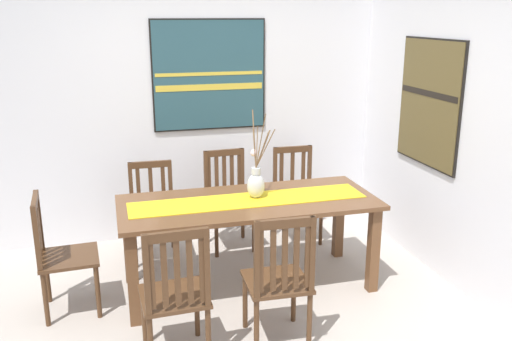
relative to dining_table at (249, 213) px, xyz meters
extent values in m
cube|color=#B2A89E|center=(-0.17, -0.54, -0.66)|extent=(6.40, 6.40, 0.03)
cube|color=silver|center=(-0.17, 1.32, 0.71)|extent=(6.40, 0.12, 2.70)
cube|color=silver|center=(1.69, -0.54, 0.71)|extent=(0.12, 6.40, 2.70)
cube|color=brown|center=(0.00, 0.00, 0.09)|extent=(2.04, 0.85, 0.03)
cube|color=brown|center=(-0.94, -0.34, -0.29)|extent=(0.08, 0.08, 0.71)
cube|color=brown|center=(0.94, -0.34, -0.29)|extent=(0.08, 0.08, 0.71)
cube|color=brown|center=(-0.94, 0.34, -0.29)|extent=(0.08, 0.08, 0.71)
cube|color=brown|center=(0.94, 0.34, -0.29)|extent=(0.08, 0.08, 0.71)
cube|color=gold|center=(0.00, 0.00, 0.11)|extent=(1.88, 0.36, 0.01)
ellipsoid|color=silver|center=(0.07, 0.04, 0.21)|extent=(0.14, 0.12, 0.21)
cylinder|color=silver|center=(0.07, 0.04, 0.33)|extent=(0.07, 0.07, 0.05)
cylinder|color=brown|center=(0.13, 0.05, 0.50)|extent=(0.13, 0.04, 0.30)
cylinder|color=brown|center=(0.10, -0.01, 0.58)|extent=(0.06, 0.10, 0.45)
cylinder|color=brown|center=(0.08, 0.12, 0.57)|extent=(0.03, 0.17, 0.44)
cylinder|color=brown|center=(0.07, 0.07, 0.51)|extent=(0.01, 0.07, 0.31)
cylinder|color=brown|center=(0.12, 0.04, 0.50)|extent=(0.11, 0.01, 0.28)
cylinder|color=brown|center=(0.08, 0.05, 0.52)|extent=(0.03, 0.03, 0.33)
cylinder|color=brown|center=(0.14, 0.00, 0.52)|extent=(0.14, 0.08, 0.32)
sphere|color=silver|center=(0.07, 0.09, 0.47)|extent=(0.06, 0.06, 0.06)
cube|color=#4C301C|center=(0.02, 0.80, -0.21)|extent=(0.44, 0.44, 0.03)
cylinder|color=#4C301C|center=(0.21, 0.63, -0.43)|extent=(0.04, 0.04, 0.42)
cylinder|color=#4C301C|center=(-0.15, 0.61, -0.43)|extent=(0.04, 0.04, 0.42)
cylinder|color=#4C301C|center=(0.20, 0.99, -0.43)|extent=(0.04, 0.04, 0.42)
cylinder|color=#4C301C|center=(-0.16, 0.97, -0.43)|extent=(0.04, 0.04, 0.42)
cube|color=#4C301C|center=(0.20, 1.00, 0.04)|extent=(0.04, 0.04, 0.48)
cube|color=#4C301C|center=(-0.16, 0.98, 0.04)|extent=(0.04, 0.04, 0.48)
cube|color=#4C301C|center=(0.02, 0.99, 0.25)|extent=(0.38, 0.05, 0.06)
cube|color=#4C301C|center=(0.17, 0.99, 0.03)|extent=(0.04, 0.02, 0.39)
cube|color=#4C301C|center=(0.09, 0.99, 0.03)|extent=(0.04, 0.02, 0.39)
cube|color=#4C301C|center=(0.02, 0.99, 0.03)|extent=(0.04, 0.02, 0.39)
cube|color=#4C301C|center=(-0.06, 0.98, 0.03)|extent=(0.04, 0.02, 0.39)
cube|color=#4C301C|center=(-0.14, 0.98, 0.03)|extent=(0.04, 0.02, 0.39)
cube|color=#4C301C|center=(-0.69, 0.76, -0.21)|extent=(0.43, 0.43, 0.03)
cylinder|color=#4C301C|center=(-0.52, 0.57, -0.43)|extent=(0.04, 0.04, 0.42)
cylinder|color=#4C301C|center=(-0.88, 0.58, -0.43)|extent=(0.04, 0.04, 0.42)
cylinder|color=#4C301C|center=(-0.51, 0.93, -0.43)|extent=(0.04, 0.04, 0.42)
cylinder|color=#4C301C|center=(-0.87, 0.94, -0.43)|extent=(0.04, 0.04, 0.42)
cube|color=#4C301C|center=(-0.51, 0.94, 0.01)|extent=(0.04, 0.04, 0.43)
cube|color=#4C301C|center=(-0.87, 0.95, 0.01)|extent=(0.04, 0.04, 0.43)
cube|color=#4C301C|center=(-0.69, 0.95, 0.20)|extent=(0.38, 0.04, 0.06)
cube|color=#4C301C|center=(-0.58, 0.94, 0.00)|extent=(0.04, 0.02, 0.34)
cube|color=#4C301C|center=(-0.69, 0.95, 0.00)|extent=(0.04, 0.02, 0.34)
cube|color=#4C301C|center=(-0.80, 0.95, 0.00)|extent=(0.04, 0.02, 0.34)
cube|color=#4C301C|center=(-0.70, -0.80, -0.21)|extent=(0.44, 0.44, 0.03)
cylinder|color=#4C301C|center=(-0.89, -0.62, -0.43)|extent=(0.04, 0.04, 0.42)
cylinder|color=#4C301C|center=(-0.53, -0.61, -0.43)|extent=(0.04, 0.04, 0.42)
cylinder|color=#4C301C|center=(-0.52, -0.97, -0.43)|extent=(0.04, 0.04, 0.42)
cube|color=#4C301C|center=(-0.88, -0.99, 0.06)|extent=(0.04, 0.04, 0.51)
cube|color=#4C301C|center=(-0.52, -0.98, 0.06)|extent=(0.04, 0.04, 0.51)
cube|color=#4C301C|center=(-0.70, -0.99, 0.28)|extent=(0.38, 0.05, 0.06)
cube|color=#4C301C|center=(-0.85, -0.99, 0.04)|extent=(0.04, 0.02, 0.42)
cube|color=#4C301C|center=(-0.77, -0.99, 0.04)|extent=(0.04, 0.02, 0.42)
cube|color=#4C301C|center=(-0.70, -0.99, 0.04)|extent=(0.04, 0.02, 0.42)
cube|color=#4C301C|center=(-0.62, -0.98, 0.04)|extent=(0.04, 0.02, 0.42)
cube|color=#4C301C|center=(-0.54, -0.98, 0.04)|extent=(0.04, 0.02, 0.42)
cube|color=#4C301C|center=(0.71, 0.80, -0.21)|extent=(0.43, 0.43, 0.03)
cylinder|color=#4C301C|center=(0.88, 0.61, -0.43)|extent=(0.04, 0.04, 0.42)
cylinder|color=#4C301C|center=(0.52, 0.62, -0.43)|extent=(0.04, 0.04, 0.42)
cylinder|color=#4C301C|center=(0.89, 0.97, -0.43)|extent=(0.04, 0.04, 0.42)
cylinder|color=#4C301C|center=(0.53, 0.98, -0.43)|extent=(0.04, 0.04, 0.42)
cube|color=#4C301C|center=(0.89, 0.98, 0.03)|extent=(0.04, 0.04, 0.47)
cube|color=#4C301C|center=(0.53, 0.99, 0.03)|extent=(0.04, 0.04, 0.47)
cube|color=#4C301C|center=(0.71, 0.99, 0.24)|extent=(0.38, 0.04, 0.06)
cube|color=#4C301C|center=(0.83, 0.99, 0.02)|extent=(0.04, 0.02, 0.38)
cube|color=#4C301C|center=(0.71, 0.99, 0.02)|extent=(0.04, 0.02, 0.38)
cube|color=#4C301C|center=(0.60, 0.99, 0.02)|extent=(0.04, 0.02, 0.38)
cube|color=#4C301C|center=(-1.38, -0.01, -0.21)|extent=(0.44, 0.44, 0.03)
cylinder|color=#4C301C|center=(-1.21, 0.18, -0.43)|extent=(0.04, 0.04, 0.42)
cylinder|color=#4C301C|center=(-1.19, -0.18, -0.43)|extent=(0.04, 0.04, 0.42)
cylinder|color=#4C301C|center=(-1.57, 0.16, -0.43)|extent=(0.04, 0.04, 0.42)
cylinder|color=#4C301C|center=(-1.55, -0.20, -0.43)|extent=(0.04, 0.04, 0.42)
cube|color=#4C301C|center=(-1.58, 0.16, 0.04)|extent=(0.04, 0.04, 0.47)
cube|color=#4C301C|center=(-1.56, -0.20, 0.04)|extent=(0.04, 0.04, 0.47)
cube|color=#4C301C|center=(-1.57, -0.02, 0.25)|extent=(0.05, 0.38, 0.06)
cube|color=#4C301C|center=(-1.58, 0.13, 0.02)|extent=(0.02, 0.04, 0.38)
cube|color=#4C301C|center=(-1.58, 0.05, 0.02)|extent=(0.02, 0.04, 0.38)
cube|color=#4C301C|center=(-1.57, -0.02, 0.02)|extent=(0.02, 0.04, 0.38)
cube|color=#4C301C|center=(-1.57, -0.10, 0.02)|extent=(0.02, 0.04, 0.38)
cube|color=#4C301C|center=(-1.56, -0.17, 0.02)|extent=(0.02, 0.04, 0.38)
cube|color=#4C301C|center=(-0.01, -0.78, -0.21)|extent=(0.44, 0.44, 0.03)
cylinder|color=#4C301C|center=(-0.18, -0.60, -0.43)|extent=(0.04, 0.04, 0.42)
cylinder|color=#4C301C|center=(0.18, -0.61, -0.43)|extent=(0.04, 0.04, 0.42)
cylinder|color=#4C301C|center=(-0.20, -0.96, -0.43)|extent=(0.04, 0.04, 0.42)
cylinder|color=#4C301C|center=(0.16, -0.97, -0.43)|extent=(0.04, 0.04, 0.42)
cube|color=#4C301C|center=(-0.20, -0.97, 0.06)|extent=(0.04, 0.04, 0.51)
cube|color=#4C301C|center=(0.16, -0.98, 0.06)|extent=(0.04, 0.04, 0.51)
cube|color=#4C301C|center=(-0.02, -0.97, 0.28)|extent=(0.38, 0.05, 0.06)
cube|color=#4C301C|center=(-0.17, -0.97, 0.04)|extent=(0.04, 0.02, 0.42)
cube|color=#4C301C|center=(-0.09, -0.97, 0.04)|extent=(0.04, 0.02, 0.42)
cube|color=#4C301C|center=(-0.02, -0.97, 0.04)|extent=(0.04, 0.02, 0.42)
cube|color=#4C301C|center=(0.06, -0.98, 0.04)|extent=(0.04, 0.02, 0.42)
cube|color=#4C301C|center=(0.13, -0.98, 0.04)|extent=(0.04, 0.02, 0.42)
cube|color=black|center=(-0.06, 1.26, 0.96)|extent=(1.10, 0.04, 1.05)
cube|color=#284C56|center=(-0.06, 1.24, 0.96)|extent=(1.07, 0.01, 1.02)
cube|color=gold|center=(-0.06, 1.23, 0.97)|extent=(1.04, 0.00, 0.03)
cube|color=gold|center=(-0.06, 1.23, 0.85)|extent=(1.04, 0.00, 0.06)
cube|color=black|center=(1.62, 0.09, 0.80)|extent=(0.04, 0.88, 1.08)
cube|color=brown|center=(1.60, 0.09, 0.80)|extent=(0.01, 0.85, 1.05)
cube|color=black|center=(1.60, 0.09, 0.88)|extent=(0.00, 0.82, 0.05)
camera|label=1|loc=(-1.03, -3.95, 1.53)|focal=38.21mm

